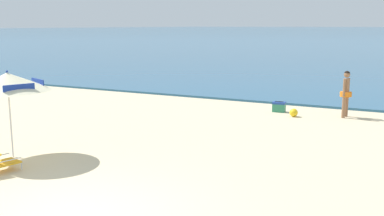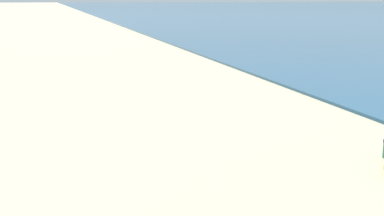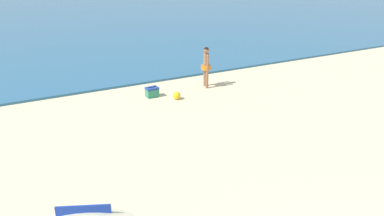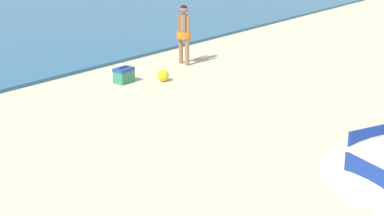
{
  "view_description": "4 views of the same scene",
  "coord_description": "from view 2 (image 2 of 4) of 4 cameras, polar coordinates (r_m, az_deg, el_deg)",
  "views": [
    {
      "loc": [
        5.19,
        -5.74,
        3.41
      ],
      "look_at": [
        -1.35,
        7.33,
        0.7
      ],
      "focal_mm": 41.88,
      "sensor_mm": 36.0,
      "label": 1
    },
    {
      "loc": [
        8.94,
        4.76,
        3.25
      ],
      "look_at": [
        -2.28,
        7.91,
        0.74
      ],
      "focal_mm": 47.84,
      "sensor_mm": 36.0,
      "label": 2
    },
    {
      "loc": [
        -4.3,
        -1.32,
        5.19
      ],
      "look_at": [
        0.23,
        7.56,
        1.02
      ],
      "focal_mm": 33.77,
      "sensor_mm": 36.0,
      "label": 3
    },
    {
      "loc": [
        -9.59,
        0.79,
        4.18
      ],
      "look_at": [
        -2.05,
        7.08,
        0.89
      ],
      "focal_mm": 53.92,
      "sensor_mm": 36.0,
      "label": 4
    }
  ],
  "objects": []
}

